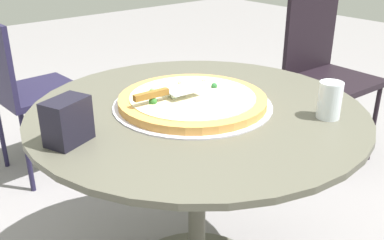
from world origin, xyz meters
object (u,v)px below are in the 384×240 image
Objects in this scene: pizza_on_tray at (192,101)px; napkin_dispenser at (67,121)px; pizza_server at (166,92)px; patio_chair_corner at (23,85)px; patio_table at (197,158)px; drinking_cup at (330,100)px; patio_chair_near at (324,66)px.

napkin_dispenser is (0.39, -0.01, 0.04)m from pizza_on_tray.
patio_chair_corner is (0.05, -1.09, -0.26)m from pizza_server.
drinking_cup reaches higher than patio_table.
napkin_dispenser is 1.61m from patio_chair_near.
patio_chair_near is (-1.25, -0.29, -0.23)m from pizza_server.
patio_chair_near is at bearing -9.83° from napkin_dispenser.
pizza_on_tray is 0.59× the size of patio_chair_corner.
pizza_on_tray is at bearing 162.84° from pizza_server.
pizza_server reaches higher than pizza_on_tray.
patio_chair_near is at bearing 148.04° from patio_chair_corner.
patio_table is 1.24× the size of patio_chair_corner.
patio_chair_near is at bearing -167.07° from pizza_server.
pizza_server is 1.13m from patio_chair_corner.
patio_chair_corner is (0.36, -1.43, -0.26)m from drinking_cup.
pizza_on_tray is 0.39m from napkin_dispenser.
drinking_cup is 1.15m from patio_chair_near.
napkin_dispenser is 0.13× the size of patio_chair_near.
patio_chair_corner is at bearing 55.65° from napkin_dispenser.
patio_chair_corner is (1.30, -0.81, -0.03)m from patio_chair_near.
patio_table is 2.08× the size of pizza_on_tray.
napkin_dispenser is 1.17m from patio_chair_corner.
pizza_on_tray is 2.25× the size of pizza_server.
pizza_on_tray is at bearing -21.86° from napkin_dispenser.
napkin_dispenser reaches higher than pizza_on_tray.
patio_chair_corner is at bearing -83.70° from patio_table.
patio_chair_near reaches higher than napkin_dispenser.
patio_table is at bearing -25.19° from napkin_dispenser.
napkin_dispenser is 0.14× the size of patio_chair_corner.
drinking_cup is 0.12× the size of patio_chair_near.
drinking_cup reaches higher than pizza_server.
patio_table is 1.15m from patio_chair_corner.
patio_chair_corner is (0.12, -1.12, -0.22)m from pizza_on_tray.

